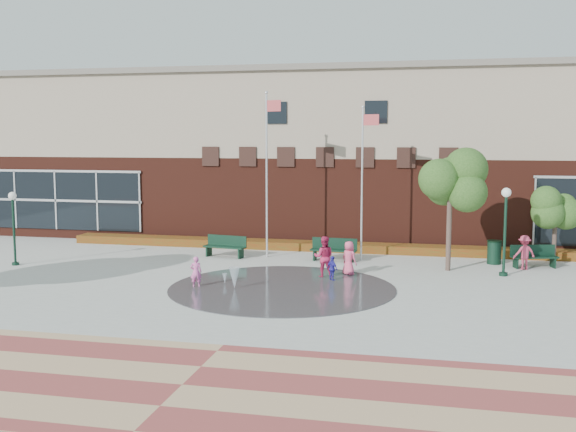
% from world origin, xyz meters
% --- Properties ---
extents(ground, '(120.00, 120.00, 0.00)m').
position_xyz_m(ground, '(0.00, 0.00, 0.00)').
color(ground, '#666056').
rests_on(ground, ground).
extents(plaza_concrete, '(46.00, 18.00, 0.01)m').
position_xyz_m(plaza_concrete, '(0.00, 4.00, 0.00)').
color(plaza_concrete, '#A8A8A0').
rests_on(plaza_concrete, ground).
extents(paver_band, '(46.00, 6.00, 0.01)m').
position_xyz_m(paver_band, '(0.00, -7.00, 0.00)').
color(paver_band, '#953C39').
rests_on(paver_band, ground).
extents(splash_pad, '(8.40, 8.40, 0.01)m').
position_xyz_m(splash_pad, '(0.00, 3.00, 0.00)').
color(splash_pad, '#383A3D').
rests_on(splash_pad, ground).
extents(library_building, '(44.40, 10.40, 9.20)m').
position_xyz_m(library_building, '(0.00, 17.48, 4.64)').
color(library_building, '#4C1F15').
rests_on(library_building, ground).
extents(flower_bed, '(26.00, 1.20, 0.40)m').
position_xyz_m(flower_bed, '(0.00, 11.60, 0.00)').
color(flower_bed, '#A21409').
rests_on(flower_bed, ground).
extents(flagpole_left, '(0.83, 0.43, 7.66)m').
position_xyz_m(flagpole_left, '(-2.13, 9.20, 4.26)').
color(flagpole_left, silver).
rests_on(flagpole_left, ground).
extents(flagpole_right, '(0.81, 0.36, 6.98)m').
position_xyz_m(flagpole_right, '(2.24, 9.41, 3.90)').
color(flagpole_right, silver).
rests_on(flagpole_right, ground).
extents(lamp_left, '(0.34, 0.34, 3.23)m').
position_xyz_m(lamp_left, '(-12.42, 4.90, 2.00)').
color(lamp_left, black).
rests_on(lamp_left, ground).
extents(lamp_right, '(0.38, 0.38, 3.58)m').
position_xyz_m(lamp_right, '(8.21, 7.15, 2.22)').
color(lamp_right, black).
rests_on(lamp_right, ground).
extents(bench_left, '(2.08, 0.90, 1.01)m').
position_xyz_m(bench_left, '(-4.08, 8.77, 0.33)').
color(bench_left, black).
rests_on(bench_left, ground).
extents(bench_mid, '(2.09, 0.68, 1.04)m').
position_xyz_m(bench_mid, '(1.02, 8.89, 0.34)').
color(bench_mid, black).
rests_on(bench_mid, ground).
extents(bench_right, '(2.03, 1.06, 0.98)m').
position_xyz_m(bench_right, '(9.64, 9.17, 0.32)').
color(bench_right, black).
rests_on(bench_right, ground).
extents(trash_can, '(0.65, 0.65, 1.06)m').
position_xyz_m(trash_can, '(8.04, 9.75, 0.54)').
color(trash_can, black).
rests_on(trash_can, ground).
extents(tree_mid, '(3.01, 3.01, 5.07)m').
position_xyz_m(tree_mid, '(6.03, 7.79, 3.69)').
color(tree_mid, '#42312A').
rests_on(tree_mid, ground).
extents(tree_small_right, '(2.01, 2.01, 3.44)m').
position_xyz_m(tree_small_right, '(10.57, 10.11, 2.51)').
color(tree_small_right, '#42312A').
rests_on(tree_small_right, ground).
extents(water_jet_a, '(0.41, 0.41, 0.79)m').
position_xyz_m(water_jet_a, '(-1.69, 2.51, 0.00)').
color(water_jet_a, white).
rests_on(water_jet_a, ground).
extents(water_jet_b, '(0.17, 0.17, 0.39)m').
position_xyz_m(water_jet_b, '(-2.29, 3.21, 0.00)').
color(water_jet_b, white).
rests_on(water_jet_b, ground).
extents(child_splash, '(0.50, 0.41, 1.18)m').
position_xyz_m(child_splash, '(-3.19, 2.52, 0.59)').
color(child_splash, pink).
rests_on(child_splash, ground).
extents(adult_red, '(0.89, 0.74, 1.66)m').
position_xyz_m(adult_red, '(1.17, 5.36, 0.83)').
color(adult_red, '#BB234F').
rests_on(adult_red, ground).
extents(adult_pink, '(0.81, 0.74, 1.39)m').
position_xyz_m(adult_pink, '(2.09, 6.00, 0.70)').
color(adult_pink, '#F1537D').
rests_on(adult_pink, ground).
extents(child_blue, '(0.59, 0.56, 0.99)m').
position_xyz_m(child_blue, '(1.61, 4.71, 0.49)').
color(child_blue, '#332BAE').
rests_on(child_blue, ground).
extents(person_bench, '(1.08, 0.84, 1.47)m').
position_xyz_m(person_bench, '(9.17, 8.71, 0.74)').
color(person_bench, '#C43957').
rests_on(person_bench, ground).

